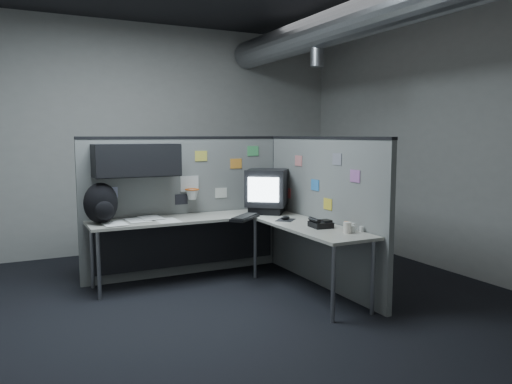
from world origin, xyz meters
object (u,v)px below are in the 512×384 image
backpack (101,204)px  phone (320,224)px  monitor (267,190)px  keyboard (245,217)px  desk (224,230)px

backpack → phone: bearing=-16.4°
monitor → backpack: monitor is taller
phone → keyboard: bearing=135.6°
desk → keyboard: keyboard is taller
backpack → desk: bearing=1.6°
monitor → keyboard: monitor is taller
keyboard → phone: 0.91m
keyboard → monitor: bearing=38.4°
desk → keyboard: size_ratio=5.06×
desk → backpack: (-1.24, 0.31, 0.32)m
desk → backpack: bearing=166.1°
phone → backpack: size_ratio=0.53×
desk → phone: 1.12m
desk → keyboard: 0.27m
monitor → phone: (0.04, -1.07, -0.23)m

